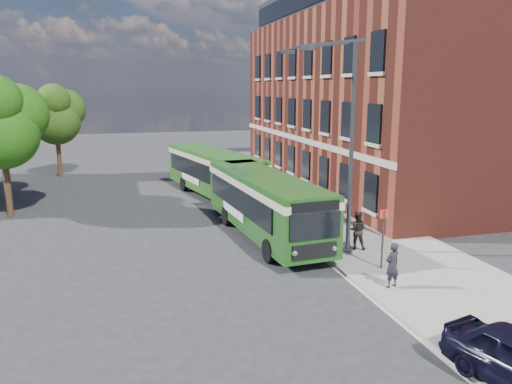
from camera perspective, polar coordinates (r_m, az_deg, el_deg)
name	(u,v)px	position (r m, az deg, el deg)	size (l,w,h in m)	color
ground	(221,251)	(22.41, -4.05, -6.71)	(120.00, 120.00, 0.00)	#272729
pavement	(304,201)	(31.71, 5.51, -1.01)	(6.00, 48.00, 0.15)	gray
kerb_line	(258,205)	(30.79, 0.19, -1.48)	(0.12, 48.00, 0.01)	beige
brick_office	(378,89)	(37.50, 13.72, 11.33)	(12.10, 26.00, 14.20)	maroon
street_lamp	(344,145)	(20.99, 9.98, 5.28)	(2.96, 2.38, 9.00)	#35383A
bus_stop_sign	(383,235)	(20.08, 14.30, -4.79)	(0.35, 0.08, 2.52)	#35383A
bus_front	(265,200)	(24.01, 1.01, -0.88)	(3.43, 11.01, 3.02)	#1C4C17
bus_rear	(214,169)	(32.96, -4.84, 2.61)	(4.80, 11.26, 3.02)	#265E1A
pedestrian_a	(392,265)	(18.48, 15.30, -8.07)	(0.60, 0.40, 1.65)	black
pedestrian_b	(357,230)	(22.32, 11.46, -4.31)	(0.83, 0.65, 1.71)	black
tree_left	(2,122)	(30.37, -27.04, 7.13)	(4.62, 4.39, 7.80)	#392714
tree_right	(56,114)	(43.00, -21.85, 8.26)	(4.38, 4.16, 7.40)	#392714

